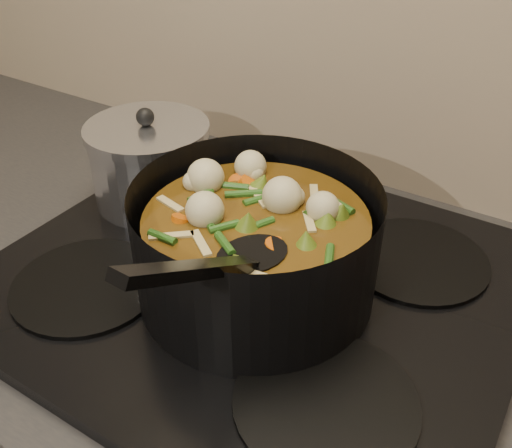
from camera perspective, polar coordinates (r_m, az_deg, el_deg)
The scene contains 3 objects.
stovetop at distance 0.72m, azimuth 0.06°, elevation -5.51°, with size 0.62×0.54×0.03m.
stockpot at distance 0.65m, azimuth -0.00°, elevation -2.32°, with size 0.33×0.40×0.20m.
saucepan at distance 0.84m, azimuth -10.50°, elevation 6.04°, with size 0.18×0.18×0.14m.
Camera 1 is at (0.29, 1.47, 1.38)m, focal length 40.00 mm.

